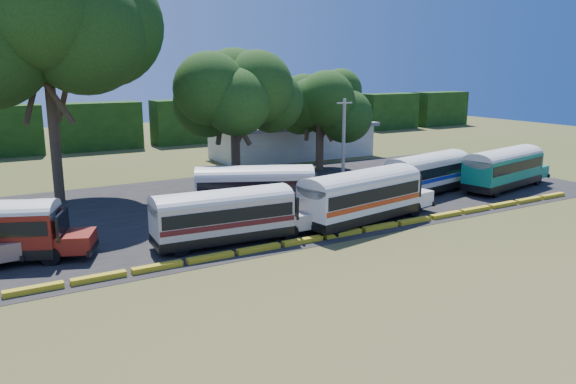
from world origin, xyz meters
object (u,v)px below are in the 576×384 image
bus_white_red (363,194)px  bus_cream_west (226,213)px  tree_west (44,22)px  bus_teal (505,166)px

bus_white_red → bus_cream_west: bearing=167.4°
bus_white_red → tree_west: 26.67m
bus_teal → tree_west: tree_west is taller
bus_cream_west → bus_white_red: size_ratio=0.90×
tree_west → bus_white_red: bearing=-45.6°
bus_cream_west → tree_west: size_ratio=0.56×
bus_white_red → bus_teal: bus_white_red is taller
tree_west → bus_cream_west: bearing=-67.4°
bus_cream_west → tree_west: (-6.93, 16.65, 11.80)m
bus_cream_west → bus_white_red: bearing=0.8°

